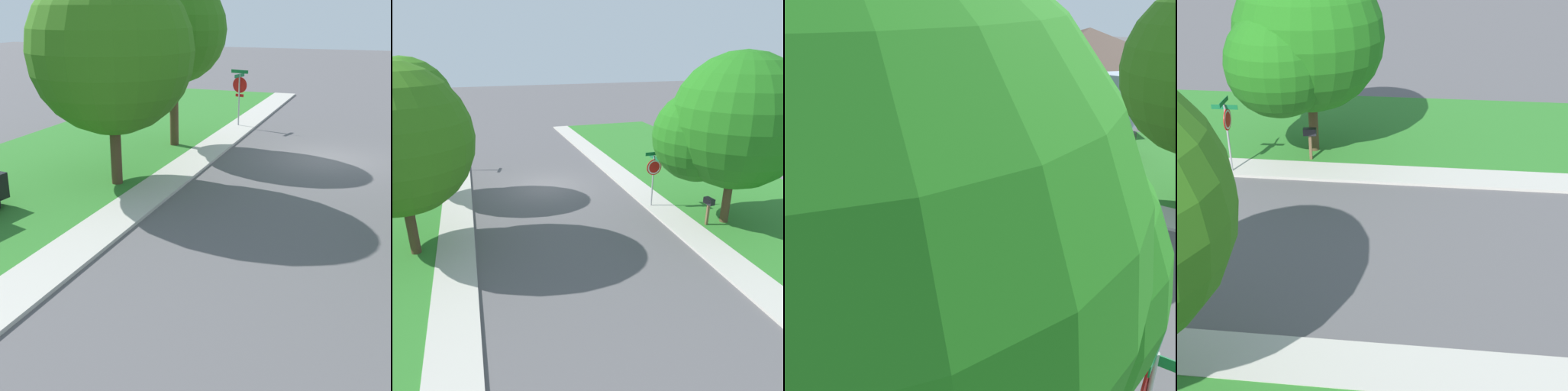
# 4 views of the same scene
# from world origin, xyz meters

# --- Properties ---
(ground_plane) EXTENTS (120.00, 120.00, 0.00)m
(ground_plane) POSITION_xyz_m (0.00, 0.00, 0.00)
(ground_plane) COLOR #565456
(sidewalk_east) EXTENTS (1.40, 56.00, 0.10)m
(sidewalk_east) POSITION_xyz_m (4.70, 12.00, 0.05)
(sidewalk_east) COLOR #B7B2A8
(sidewalk_east) RESTS_ON ground
(sidewalk_west) EXTENTS (1.40, 56.00, 0.10)m
(sidewalk_west) POSITION_xyz_m (-4.70, 12.00, 0.05)
(sidewalk_west) COLOR #B7B2A8
(sidewalk_west) RESTS_ON ground
(stop_sign_near_corner) EXTENTS (0.90, 0.90, 2.77)m
(stop_sign_near_corner) POSITION_xyz_m (4.84, -4.72, 1.88)
(stop_sign_near_corner) COLOR #9E9EA3
(stop_sign_near_corner) RESTS_ON ground
(stop_sign_far_corner) EXTENTS (0.92, 0.92, 2.77)m
(stop_sign_far_corner) POSITION_xyz_m (-4.33, 4.36, 1.89)
(stop_sign_far_corner) COLOR #9E9EA3
(stop_sign_far_corner) RESTS_ON ground
(tree_across_right) EXTENTS (4.63, 4.31, 6.93)m
(tree_across_right) POSITION_xyz_m (6.58, -0.09, 4.63)
(tree_across_right) COLOR #4C3823
(tree_across_right) RESTS_ON ground
(tree_sidewalk_mid) EXTENTS (5.86, 5.45, 7.21)m
(tree_sidewalk_mid) POSITION_xyz_m (-6.28, 6.69, 4.31)
(tree_sidewalk_mid) COLOR #4C3823
(tree_sidewalk_mid) RESTS_ON ground
(mailbox) EXTENTS (0.29, 0.50, 1.31)m
(mailbox) POSITION_xyz_m (-5.68, 6.95, 1.01)
(mailbox) COLOR brown
(mailbox) RESTS_ON ground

